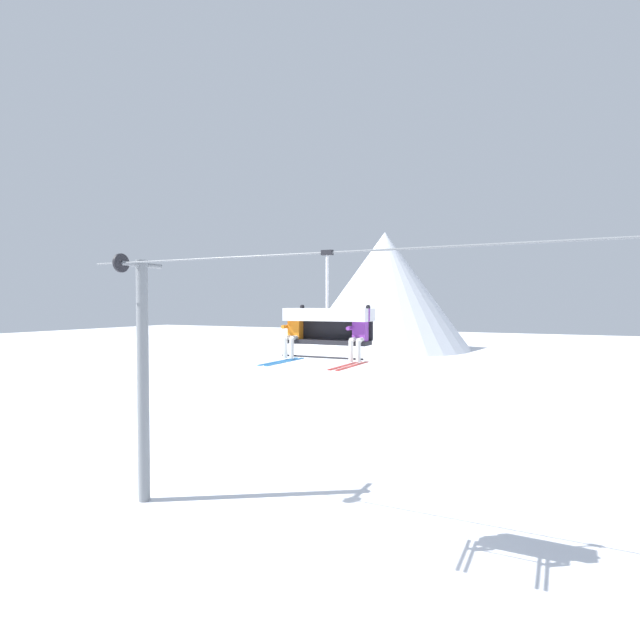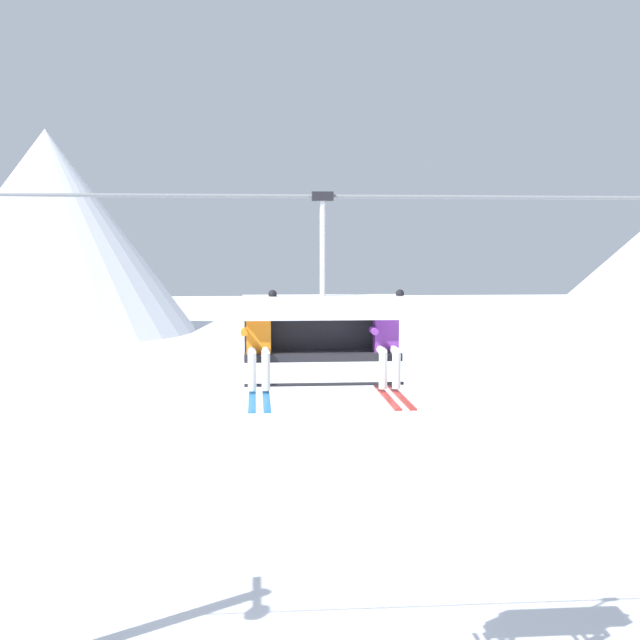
{
  "view_description": "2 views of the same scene",
  "coord_description": "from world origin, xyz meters",
  "px_view_note": "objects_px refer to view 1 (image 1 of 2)",
  "views": [
    {
      "loc": [
        5.29,
        -11.44,
        6.19
      ],
      "look_at": [
        0.0,
        -0.69,
        5.8
      ],
      "focal_mm": 28.0,
      "sensor_mm": 36.0,
      "label": 1
    },
    {
      "loc": [
        -0.64,
        -11.36,
        6.72
      ],
      "look_at": [
        0.21,
        -0.88,
        5.77
      ],
      "focal_mm": 45.0,
      "sensor_mm": 36.0,
      "label": 2
    }
  ],
  "objects_px": {
    "chairlift_chair": "(328,320)",
    "skier_orange": "(293,332)",
    "skier_purple": "(358,333)",
    "lift_tower_near": "(142,374)"
  },
  "relations": [
    {
      "from": "chairlift_chair",
      "to": "skier_purple",
      "type": "relative_size",
      "value": 1.48
    },
    {
      "from": "skier_orange",
      "to": "chairlift_chair",
      "type": "bearing_deg",
      "value": 14.22
    },
    {
      "from": "skier_orange",
      "to": "skier_purple",
      "type": "bearing_deg",
      "value": 0.0
    },
    {
      "from": "lift_tower_near",
      "to": "skier_orange",
      "type": "height_order",
      "value": "lift_tower_near"
    },
    {
      "from": "skier_purple",
      "to": "lift_tower_near",
      "type": "bearing_deg",
      "value": 173.08
    },
    {
      "from": "skier_orange",
      "to": "skier_purple",
      "type": "xyz_separation_m",
      "value": [
        1.7,
        0.0,
        0.0
      ]
    },
    {
      "from": "chairlift_chair",
      "to": "skier_orange",
      "type": "height_order",
      "value": "chairlift_chair"
    },
    {
      "from": "chairlift_chair",
      "to": "skier_orange",
      "type": "relative_size",
      "value": 1.48
    },
    {
      "from": "chairlift_chair",
      "to": "skier_orange",
      "type": "xyz_separation_m",
      "value": [
        -0.85,
        -0.21,
        -0.28
      ]
    },
    {
      "from": "chairlift_chair",
      "to": "skier_purple",
      "type": "xyz_separation_m",
      "value": [
        0.85,
        -0.21,
        -0.28
      ]
    }
  ]
}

